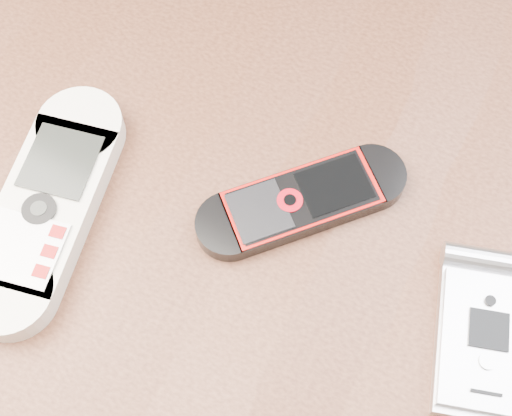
# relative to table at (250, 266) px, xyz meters

# --- Properties ---
(ground) EXTENTS (4.00, 4.00, 0.00)m
(ground) POSITION_rel_table_xyz_m (0.00, 0.00, -0.64)
(ground) COLOR #472B19
(ground) RESTS_ON ground
(table) EXTENTS (1.20, 0.80, 0.75)m
(table) POSITION_rel_table_xyz_m (0.00, 0.00, 0.00)
(table) COLOR black
(table) RESTS_ON ground
(nokia_white) EXTENTS (0.09, 0.19, 0.02)m
(nokia_white) POSITION_rel_table_xyz_m (-0.12, -0.06, 0.12)
(nokia_white) COLOR silver
(nokia_white) RESTS_ON table
(nokia_black_red) EXTENTS (0.13, 0.14, 0.01)m
(nokia_black_red) POSITION_rel_table_xyz_m (0.03, 0.02, 0.11)
(nokia_black_red) COLOR black
(nokia_black_red) RESTS_ON table
(motorola_razr) EXTENTS (0.08, 0.12, 0.02)m
(motorola_razr) POSITION_rel_table_xyz_m (0.17, -0.02, 0.11)
(motorola_razr) COLOR silver
(motorola_razr) RESTS_ON table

